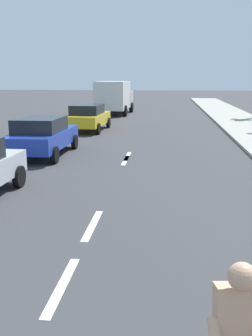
{
  "coord_description": "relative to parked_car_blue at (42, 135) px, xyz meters",
  "views": [
    {
      "loc": [
        1.56,
        3.02,
        3.16
      ],
      "look_at": [
        0.64,
        11.8,
        1.1
      ],
      "focal_mm": 41.86,
      "sensor_mm": 36.0,
      "label": 1
    }
  ],
  "objects": [
    {
      "name": "delivery_truck",
      "position": [
        0.52,
        18.46,
        0.66
      ],
      "size": [
        2.89,
        6.34,
        2.8
      ],
      "rotation": [
        0.0,
        0.0,
        -0.04
      ],
      "color": "beige",
      "rests_on": "ground"
    },
    {
      "name": "lane_stripe_3",
      "position": [
        3.51,
        -7.54,
        -0.84
      ],
      "size": [
        0.16,
        1.8,
        0.01
      ],
      "primitive_type": "cube",
      "color": "white",
      "rests_on": "ground"
    },
    {
      "name": "lane_stripe_5",
      "position": [
        3.51,
        0.1,
        -0.84
      ],
      "size": [
        0.16,
        1.8,
        0.01
      ],
      "primitive_type": "cube",
      "color": "white",
      "rests_on": "ground"
    },
    {
      "name": "parked_car_yellow",
      "position": [
        0.38,
        7.63,
        -0.0
      ],
      "size": [
        2.2,
        4.49,
        1.57
      ],
      "rotation": [
        0.0,
        0.0,
        -0.05
      ],
      "color": "gold",
      "rests_on": "ground"
    },
    {
      "name": "parked_car_blue",
      "position": [
        0.0,
        0.0,
        0.0
      ],
      "size": [
        2.12,
        4.55,
        1.57
      ],
      "rotation": [
        0.0,
        0.0,
        -0.01
      ],
      "color": "#1E389E",
      "rests_on": "ground"
    },
    {
      "name": "lane_stripe_4",
      "position": [
        3.51,
        -0.67,
        -0.84
      ],
      "size": [
        0.16,
        1.8,
        0.01
      ],
      "primitive_type": "cube",
      "color": "white",
      "rests_on": "ground"
    },
    {
      "name": "ground_plane",
      "position": [
        3.51,
        1.52,
        -0.84
      ],
      "size": [
        160.0,
        160.0,
        0.0
      ],
      "primitive_type": "plane",
      "color": "#38383A"
    },
    {
      "name": "lane_stripe_2",
      "position": [
        3.51,
        -10.09,
        -0.84
      ],
      "size": [
        0.16,
        1.8,
        0.01
      ],
      "primitive_type": "cube",
      "color": "white",
      "rests_on": "ground"
    }
  ]
}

